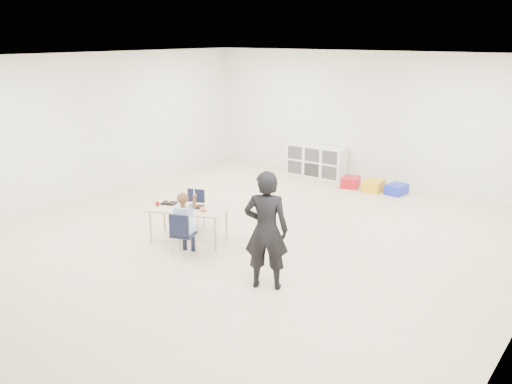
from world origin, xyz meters
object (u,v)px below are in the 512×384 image
Objects in this scene: chair_near at (184,234)px; cubby_shelf at (316,161)px; child at (183,221)px; adult at (266,230)px; table at (189,224)px.

cubby_shelf reaches higher than chair_near.
child is at bearing -81.21° from cubby_shelf.
adult is (2.37, -5.28, 0.42)m from cubby_shelf.
adult reaches higher than cubby_shelf.
table is 0.95× the size of cubby_shelf.
table is at bearing -84.15° from cubby_shelf.
adult is at bearing -36.25° from table.
cubby_shelf is (-0.48, 4.71, 0.07)m from table.
cubby_shelf is at bearing -92.91° from adult.
chair_near is at bearing -81.21° from cubby_shelf.
child is (0.00, 0.00, 0.19)m from chair_near.
cubby_shelf is at bearing 79.43° from child.
chair_near is 0.19m from child.
cubby_shelf is at bearing 79.43° from chair_near.
child is 0.74× the size of cubby_shelf.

